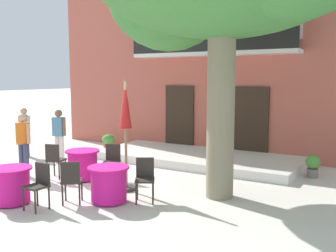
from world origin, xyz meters
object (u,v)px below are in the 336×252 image
(cafe_table_near_tree, at_px, (109,184))
(cafe_chair_middle_0, at_px, (112,160))
(cafe_chair_front_0, at_px, (39,183))
(ground_planter_right, at_px, (313,165))
(cafe_chair_near_tree_0, at_px, (145,176))
(pedestrian_near_entrance, at_px, (24,129))
(cafe_table_front, at_px, (11,185))
(cafe_chair_middle_1, at_px, (55,158))
(cafe_chair_near_tree_1, at_px, (71,179))
(pedestrian_mid_plaza, at_px, (23,141))
(pedestrian_by_tree, at_px, (59,133))
(cafe_umbrella, at_px, (126,119))
(cafe_table_middle, at_px, (83,164))
(ground_planter_left, at_px, (108,142))

(cafe_table_near_tree, height_order, cafe_chair_middle_0, cafe_chair_middle_0)
(cafe_chair_front_0, bearing_deg, ground_planter_right, 51.61)
(cafe_chair_near_tree_0, bearing_deg, pedestrian_near_entrance, 162.47)
(cafe_table_front, bearing_deg, cafe_chair_middle_0, 76.36)
(ground_planter_right, bearing_deg, cafe_table_front, -132.68)
(cafe_table_near_tree, bearing_deg, cafe_chair_front_0, -132.05)
(cafe_table_front, height_order, pedestrian_near_entrance, pedestrian_near_entrance)
(cafe_chair_middle_1, bearing_deg, cafe_chair_front_0, -50.61)
(cafe_table_front, height_order, cafe_chair_front_0, cafe_chair_front_0)
(cafe_table_near_tree, height_order, cafe_chair_near_tree_1, cafe_chair_near_tree_1)
(pedestrian_mid_plaza, bearing_deg, cafe_table_front, -45.53)
(cafe_chair_front_0, xyz_separation_m, pedestrian_by_tree, (-2.69, 3.14, 0.40))
(cafe_chair_middle_1, height_order, cafe_umbrella, cafe_umbrella)
(cafe_table_near_tree, relative_size, cafe_table_middle, 1.00)
(ground_planter_right, bearing_deg, cafe_umbrella, -135.95)
(cafe_chair_middle_1, relative_size, ground_planter_left, 1.52)
(cafe_table_near_tree, bearing_deg, cafe_chair_near_tree_0, 37.40)
(cafe_chair_middle_0, relative_size, pedestrian_by_tree, 0.55)
(cafe_chair_front_0, xyz_separation_m, ground_planter_left, (-2.72, 5.48, -0.20))
(cafe_table_near_tree, distance_m, ground_planter_right, 5.39)
(pedestrian_by_tree, bearing_deg, cafe_table_middle, -28.76)
(cafe_chair_near_tree_0, distance_m, cafe_chair_near_tree_1, 1.51)
(cafe_chair_near_tree_0, height_order, pedestrian_near_entrance, pedestrian_near_entrance)
(ground_planter_right, bearing_deg, pedestrian_by_tree, -162.60)
(ground_planter_left, relative_size, pedestrian_mid_plaza, 0.36)
(cafe_table_front, xyz_separation_m, cafe_umbrella, (1.46, 1.99, 1.27))
(cafe_umbrella, height_order, ground_planter_right, cafe_umbrella)
(cafe_chair_near_tree_0, bearing_deg, cafe_chair_middle_0, 149.46)
(cafe_chair_near_tree_1, height_order, cafe_chair_middle_0, same)
(cafe_table_near_tree, xyz_separation_m, cafe_table_front, (-1.67, -1.09, 0.00))
(ground_planter_right, relative_size, pedestrian_near_entrance, 0.37)
(cafe_chair_near_tree_1, bearing_deg, pedestrian_by_tree, 139.31)
(cafe_chair_front_0, height_order, pedestrian_by_tree, pedestrian_by_tree)
(cafe_chair_near_tree_0, height_order, ground_planter_left, cafe_chair_near_tree_0)
(cafe_table_near_tree, height_order, pedestrian_near_entrance, pedestrian_near_entrance)
(ground_planter_right, bearing_deg, cafe_chair_front_0, -128.39)
(cafe_chair_middle_1, relative_size, ground_planter_right, 1.51)
(cafe_table_front, bearing_deg, cafe_chair_near_tree_1, 28.49)
(cafe_umbrella, height_order, ground_planter_left, cafe_umbrella)
(ground_planter_left, relative_size, pedestrian_by_tree, 0.36)
(cafe_chair_near_tree_0, height_order, cafe_chair_middle_1, same)
(cafe_chair_middle_1, relative_size, cafe_chair_front_0, 1.00)
(cafe_table_near_tree, distance_m, cafe_umbrella, 1.57)
(cafe_table_middle, xyz_separation_m, cafe_table_front, (0.05, -2.18, 0.00))
(cafe_chair_middle_0, distance_m, cafe_chair_middle_1, 1.51)
(cafe_chair_near_tree_1, xyz_separation_m, pedestrian_mid_plaza, (-2.73, 1.06, 0.41))
(ground_planter_right, bearing_deg, ground_planter_left, 178.54)
(ground_planter_left, height_order, ground_planter_right, ground_planter_right)
(cafe_table_near_tree, xyz_separation_m, cafe_chair_middle_0, (-1.06, 1.44, 0.14))
(pedestrian_near_entrance, bearing_deg, cafe_table_front, -42.50)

